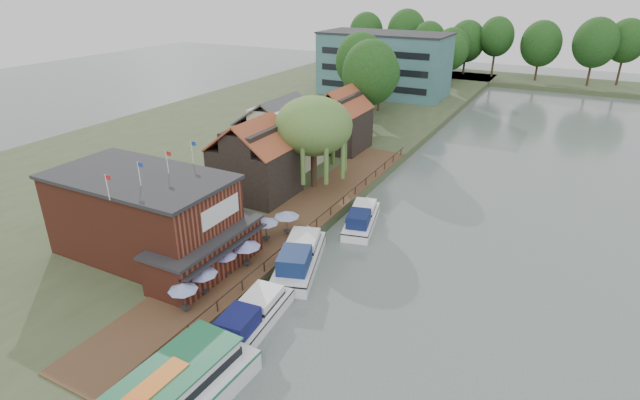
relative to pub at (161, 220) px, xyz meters
The scene contains 26 objects.
ground 14.79m from the pub, ahead, with size 260.00×260.00×0.00m, color #505D5A.
land_bank 39.61m from the pub, 113.96° to the left, with size 50.00×140.00×1.00m, color #384728.
quay_deck 13.04m from the pub, 61.39° to the left, with size 6.00×50.00×0.10m, color #47301E.
quay_rail 14.76m from the pub, 52.89° to the left, with size 0.20×49.00×1.00m, color black, non-canonical shape.
pub is the anchor object (origin of this frame).
hotel_block 71.49m from the pub, 96.43° to the left, with size 25.40×12.40×12.30m, color #38666B, non-canonical shape.
cottage_a 15.05m from the pub, 93.81° to the left, with size 8.60×7.60×8.50m, color black, non-canonical shape.
cottage_b 25.33m from the pub, 99.09° to the left, with size 9.60×8.60×8.50m, color beige, non-canonical shape.
cottage_c 34.01m from the pub, 90.00° to the left, with size 7.60×7.60×8.50m, color black, non-canonical shape.
willow 20.36m from the pub, 80.07° to the left, with size 8.60×8.60×10.43m, color #476B2D, non-canonical shape.
umbrella_0 8.76m from the pub, 37.27° to the right, with size 2.12×2.12×2.38m, color navy, non-canonical shape.
umbrella_1 7.51m from the pub, 23.75° to the right, with size 2.34×2.34×2.38m, color navy, non-canonical shape.
umbrella_2 6.79m from the pub, ahead, with size 2.02×2.02×2.38m, color navy, non-canonical shape.
umbrella_3 7.65m from the pub, 16.07° to the left, with size 2.41×2.41×2.38m, color navy, non-canonical shape.
umbrella_4 9.08m from the pub, 46.76° to the left, with size 2.31×2.31×2.38m, color navy, non-canonical shape.
umbrella_5 11.17m from the pub, 50.37° to the left, with size 2.37×2.37×2.38m, color navy, non-canonical shape.
cruiser_0 12.04m from the pub, 15.98° to the right, with size 3.10×9.59×2.31m, color white, non-canonical shape.
cruiser_1 11.88m from the pub, 28.48° to the left, with size 3.45×10.67×2.62m, color silver, non-canonical shape.
cruiser_2 19.43m from the pub, 52.81° to the left, with size 2.99×9.26×2.22m, color white, non-canonical shape.
swan 13.72m from the pub, 42.99° to the right, with size 0.44×0.44×0.44m, color white.
bank_tree_0 41.70m from the pub, 88.41° to the left, with size 8.18×8.18×14.20m, color #143811, non-canonical shape.
bank_tree_1 49.35m from the pub, 94.38° to the left, with size 7.95×7.95×14.39m, color #143811, non-canonical shape.
bank_tree_2 57.25m from the pub, 93.47° to the left, with size 7.18×7.18×10.83m, color #143811, non-canonical shape.
bank_tree_3 77.56m from the pub, 93.64° to the left, with size 8.56×8.56×12.12m, color #143811, non-canonical shape.
bank_tree_4 86.24m from the pub, 88.91° to the left, with size 7.02×7.02×11.44m, color #143811, non-canonical shape.
bank_tree_5 95.85m from the pub, 90.36° to the left, with size 8.41×8.41×11.65m, color #143811, non-canonical shape.
Camera 1 is at (14.93, -27.55, 22.87)m, focal length 28.00 mm.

